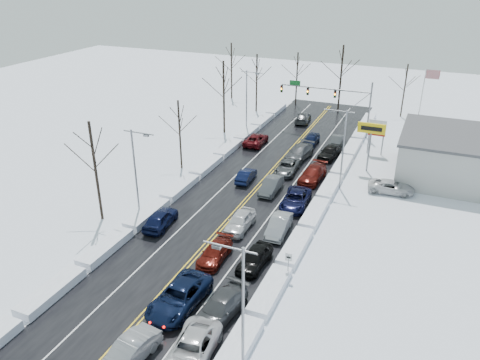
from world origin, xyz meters
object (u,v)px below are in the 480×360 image
at_px(flagpole, 423,99).
at_px(tires_plus_sign, 371,132).
at_px(oncoming_car_0, 246,181).
at_px(traffic_signal_mast, 334,97).

bearing_deg(flagpole, tires_plus_sign, -108.44).
bearing_deg(flagpole, oncoming_car_0, -127.24).
relative_size(traffic_signal_mast, tires_plus_sign, 2.21).
relative_size(flagpole, oncoming_car_0, 2.46).
bearing_deg(flagpole, traffic_signal_mast, -170.27).
xyz_separation_m(tires_plus_sign, oncoming_car_0, (-12.31, -8.34, -4.99)).
height_order(flagpole, oncoming_car_0, flagpole).
distance_m(traffic_signal_mast, tires_plus_sign, 13.92).
bearing_deg(traffic_signal_mast, tires_plus_sign, -59.54).
bearing_deg(oncoming_car_0, traffic_signal_mast, -108.02).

